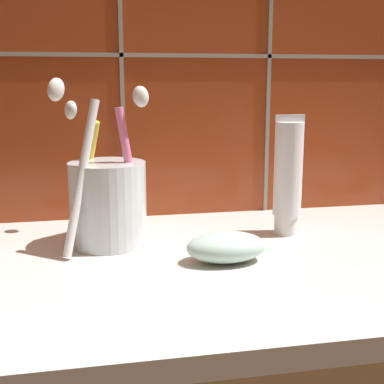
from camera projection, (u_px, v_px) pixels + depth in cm
name	position (u px, v px, depth cm)	size (l,w,h in cm)	color
sink_counter	(304.00, 261.00, 56.39)	(76.93, 37.52, 2.00)	silver
toothbrush_cup	(107.00, 200.00, 57.90)	(10.68, 13.51, 18.17)	silver
toothpaste_tube	(288.00, 176.00, 61.47)	(3.43, 3.26, 13.91)	white
soap_bar	(226.00, 247.00, 53.03)	(8.02, 5.05, 3.03)	silver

